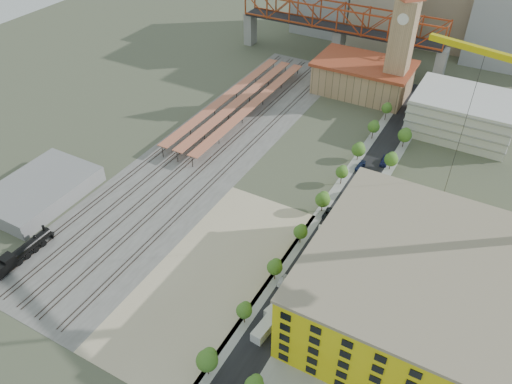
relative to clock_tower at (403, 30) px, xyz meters
The scene contains 29 objects.
ground 85.36m from the clock_tower, 95.71° to the right, with size 400.00×400.00×0.00m, color #474C38.
ballast_strip 81.63m from the clock_tower, 125.15° to the right, with size 36.00×165.00×0.06m, color #605E59.
dirt_lot 115.74m from the clock_tower, 96.14° to the right, with size 28.00×67.00×0.06m, color tan.
street_asphalt 71.48m from the clock_tower, 82.98° to the right, with size 12.00×170.00×0.06m, color black.
sidewalk_west 71.08m from the clock_tower, 87.80° to the right, with size 3.00×170.00×0.04m, color gray.
sidewalk_east 72.31m from the clock_tower, 78.27° to the right, with size 3.00×170.00×0.04m, color gray.
construction_pad 110.41m from the clock_tower, 69.69° to the right, with size 50.00×90.00×0.06m, color gray.
rail_tracks 82.57m from the clock_tower, 126.24° to the right, with size 26.56×160.00×0.18m.
platform_canopies 65.08m from the clock_tower, 144.47° to the right, with size 16.00×80.00×4.12m.
station_hall 25.65m from the clock_tower, behind, with size 38.00×24.00×13.10m.
clock_tower is the anchor object (origin of this frame).
parking_garage 36.81m from the clock_tower, 19.64° to the right, with size 34.00×26.00×14.00m, color silver.
truss_bridge 42.56m from the clock_tower, 142.85° to the left, with size 94.00×9.60×25.60m.
construction_building 107.36m from the clock_tower, 71.22° to the right, with size 44.60×50.60×18.80m.
warehouse 135.13m from the clock_tower, 123.93° to the right, with size 22.00×32.00×5.00m, color gray.
street_trees 80.70m from the clock_tower, 83.91° to the right, with size 15.40×124.40×8.00m.
distant_hills 213.32m from the clock_tower, 78.30° to the left, with size 647.00×264.00×227.00m.
locomotive 145.91m from the clock_tower, 113.85° to the right, with size 2.95×22.72×5.68m.
site_trailer_a 122.27m from the clock_tower, 86.15° to the right, with size 2.66×10.10×2.76m, color silver.
site_trailer_b 115.89m from the clock_tower, 85.93° to the right, with size 2.50×9.52×2.60m, color silver.
site_trailer_c 97.28m from the clock_tower, 85.08° to the right, with size 2.28×8.67×2.37m, color silver.
site_trailer_d 92.54m from the clock_tower, 84.81° to the right, with size 2.65×10.06×2.75m, color silver.
car_1 108.93m from the clock_tower, 87.28° to the right, with size 1.50×4.30×1.42m, color #9D9EA3.
car_2 81.21m from the clock_tower, 86.24° to the right, with size 2.51×5.45×1.51m, color black.
car_3 56.76m from the clock_tower, 84.19° to the right, with size 2.16×5.31×1.54m, color navy.
car_4 118.34m from the clock_tower, 84.51° to the right, with size 1.65×4.11×1.40m, color silver.
car_5 96.75m from the clock_tower, 83.18° to the right, with size 1.39×3.99×1.32m, color #AAAAB0.
car_6 90.41m from the clock_tower, 82.65° to the right, with size 2.26×4.90×1.36m, color black.
car_7 52.29m from the clock_tower, 75.60° to the right, with size 2.25×5.55×1.61m, color #1B2050.
Camera 1 is at (47.43, -101.02, 94.64)m, focal length 35.00 mm.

